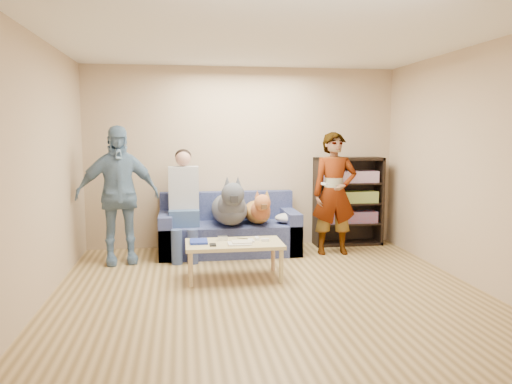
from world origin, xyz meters
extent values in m
plane|color=brown|center=(0.00, 0.00, 0.00)|extent=(5.00, 5.00, 0.00)
plane|color=white|center=(0.00, 0.00, 2.60)|extent=(5.00, 5.00, 0.00)
plane|color=tan|center=(0.00, 2.50, 1.30)|extent=(4.50, 0.00, 4.50)
plane|color=tan|center=(0.00, -2.50, 1.30)|extent=(4.50, 0.00, 4.50)
plane|color=tan|center=(-2.25, 0.00, 1.30)|extent=(0.00, 5.00, 5.00)
plane|color=tan|center=(2.25, 0.00, 1.30)|extent=(0.00, 5.00, 5.00)
ellipsoid|color=#B5B4B9|center=(0.56, 1.92, 0.49)|extent=(0.38, 0.32, 0.13)
imported|color=gray|center=(1.17, 1.81, 0.84)|extent=(0.63, 0.43, 1.67)
imported|color=#6F90B1|center=(-1.69, 1.74, 0.88)|extent=(1.09, 0.63, 1.76)
cube|color=white|center=(0.97, 1.61, 0.99)|extent=(0.07, 0.12, 0.03)
cube|color=#1C2F9B|center=(-0.71, 0.88, 0.43)|extent=(0.20, 0.26, 0.03)
cube|color=silver|center=(-0.26, 0.73, 0.43)|extent=(0.26, 0.20, 0.02)
cube|color=beige|center=(-0.23, 0.75, 0.44)|extent=(0.22, 0.17, 0.01)
cube|color=#B9B9BE|center=(-0.43, 0.95, 0.45)|extent=(0.11, 0.06, 0.05)
cube|color=white|center=(-0.03, 0.93, 0.43)|extent=(0.04, 0.13, 0.03)
cube|color=white|center=(0.05, 0.85, 0.43)|extent=(0.09, 0.06, 0.03)
cylinder|color=silver|center=(-0.11, 0.81, 0.43)|extent=(0.07, 0.07, 0.02)
cylinder|color=white|center=(-0.11, 0.89, 0.43)|extent=(0.07, 0.07, 0.02)
cylinder|color=orange|center=(-0.33, 0.67, 0.42)|extent=(0.13, 0.06, 0.01)
cylinder|color=black|center=(-0.19, 1.01, 0.42)|extent=(0.13, 0.08, 0.01)
cube|color=black|center=(-0.56, 0.71, 0.43)|extent=(0.07, 0.12, 0.02)
cube|color=#515B93|center=(-0.25, 2.05, 0.21)|extent=(1.90, 0.85, 0.42)
cube|color=#515B93|center=(-0.25, 2.38, 0.62)|extent=(1.90, 0.18, 0.40)
cube|color=#515B93|center=(-1.11, 2.05, 0.29)|extent=(0.18, 0.85, 0.58)
cube|color=#515B93|center=(0.61, 2.05, 0.29)|extent=(0.18, 0.85, 0.58)
cube|color=#3C5E84|center=(-0.86, 1.97, 0.53)|extent=(0.40, 0.38, 0.22)
cylinder|color=#3B5482|center=(-0.96, 1.55, 0.21)|extent=(0.14, 0.14, 0.47)
cylinder|color=#3A4481|center=(-0.76, 1.55, 0.21)|extent=(0.14, 0.14, 0.47)
cube|color=#A9A9AD|center=(-0.86, 2.07, 0.92)|extent=(0.40, 0.24, 0.58)
sphere|color=tan|center=(-0.86, 2.07, 1.32)|extent=(0.21, 0.21, 0.21)
ellipsoid|color=black|center=(-0.86, 2.10, 1.35)|extent=(0.22, 0.22, 0.19)
ellipsoid|color=#53555F|center=(-0.26, 1.96, 0.63)|extent=(0.48, 1.01, 0.42)
sphere|color=#50525B|center=(-0.26, 1.64, 0.73)|extent=(0.36, 0.36, 0.36)
sphere|color=#474850|center=(-0.26, 1.46, 0.90)|extent=(0.29, 0.29, 0.29)
cube|color=black|center=(-0.26, 1.34, 0.85)|extent=(0.09, 0.14, 0.08)
cone|color=#45464E|center=(-0.32, 1.49, 1.05)|extent=(0.09, 0.09, 0.14)
cone|color=#4A4B54|center=(-0.19, 1.49, 1.05)|extent=(0.09, 0.09, 0.14)
cylinder|color=#4C5057|center=(-0.26, 2.39, 0.59)|extent=(0.06, 0.33, 0.19)
ellipsoid|color=#B37C36|center=(0.14, 2.01, 0.57)|extent=(0.35, 0.73, 0.31)
sphere|color=#A75733|center=(0.14, 1.71, 0.64)|extent=(0.27, 0.27, 0.27)
sphere|color=#C4733C|center=(0.14, 1.55, 0.77)|extent=(0.21, 0.21, 0.21)
cube|color=#50341B|center=(0.14, 1.43, 0.74)|extent=(0.07, 0.10, 0.06)
cone|color=#BA6138|center=(0.07, 1.57, 0.88)|extent=(0.07, 0.07, 0.10)
cone|color=#AB7C34|center=(0.20, 1.57, 0.88)|extent=(0.07, 0.07, 0.10)
cylinder|color=#C28A3B|center=(0.14, 2.40, 0.54)|extent=(0.04, 0.24, 0.14)
cube|color=#CAB77C|center=(-0.31, 0.83, 0.40)|extent=(1.10, 0.60, 0.04)
cylinder|color=tan|center=(-0.81, 0.58, 0.19)|extent=(0.05, 0.05, 0.38)
cylinder|color=#D6C383|center=(0.19, 0.58, 0.19)|extent=(0.05, 0.05, 0.38)
cylinder|color=tan|center=(-0.81, 1.08, 0.19)|extent=(0.05, 0.05, 0.38)
cylinder|color=tan|center=(0.19, 1.08, 0.19)|extent=(0.05, 0.05, 0.38)
cube|color=black|center=(1.07, 2.32, 0.65)|extent=(0.04, 0.34, 1.30)
cube|color=black|center=(2.03, 2.32, 0.65)|extent=(0.04, 0.34, 1.30)
cube|color=black|center=(1.55, 2.32, 1.28)|extent=(1.00, 0.34, 0.04)
cube|color=black|center=(1.55, 2.32, 0.02)|extent=(1.00, 0.34, 0.04)
cube|color=black|center=(1.55, 2.48, 0.65)|extent=(1.00, 0.02, 1.30)
cube|color=black|center=(1.55, 2.32, 0.32)|extent=(0.94, 0.32, 0.03)
cube|color=black|center=(1.55, 2.32, 0.62)|extent=(0.94, 0.32, 0.02)
cube|color=black|center=(1.55, 2.32, 0.92)|extent=(0.94, 0.32, 0.02)
cube|color=#B23333|center=(1.55, 2.30, 0.42)|extent=(0.84, 0.24, 0.17)
cube|color=gold|center=(1.55, 2.30, 0.72)|extent=(0.84, 0.24, 0.17)
cube|color=#994C99|center=(1.55, 2.30, 1.02)|extent=(0.84, 0.24, 0.17)
camera|label=1|loc=(-0.88, -4.72, 1.67)|focal=35.00mm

